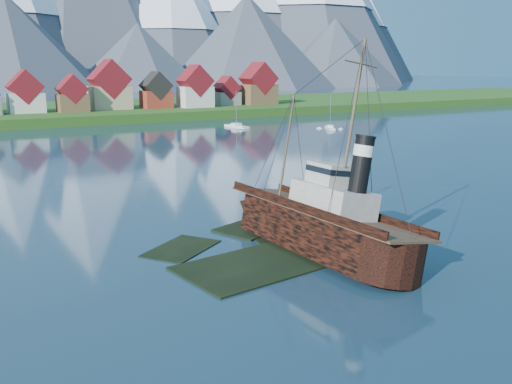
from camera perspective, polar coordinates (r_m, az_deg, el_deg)
ground at (r=58.24m, az=3.09°, el=-5.92°), size 1400.00×1400.00×0.00m
shoal at (r=60.98m, az=3.39°, el=-5.40°), size 31.71×21.24×1.14m
shore_bank at (r=219.14m, az=-21.97°, el=6.91°), size 600.00×80.00×3.20m
seawall at (r=181.75m, az=-20.23°, el=6.04°), size 600.00×2.50×2.00m
tugboat_wreck at (r=58.67m, az=5.27°, el=-2.94°), size 6.53×28.14×22.30m
sailboat_d at (r=168.46m, az=7.40°, el=6.33°), size 4.94×7.37×10.00m
sailboat_e at (r=171.11m, az=-1.97°, el=6.53°), size 3.35×9.98×11.36m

